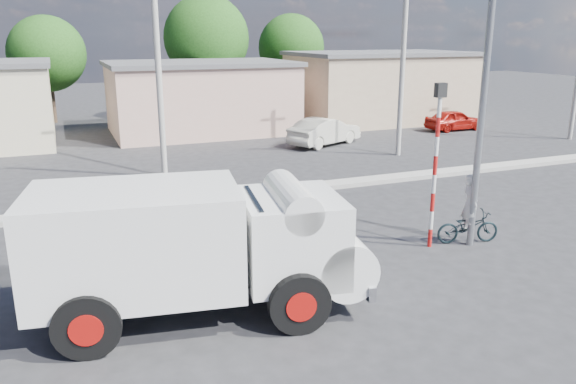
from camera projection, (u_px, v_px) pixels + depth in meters
name	position (u px, v px, depth m)	size (l,w,h in m)	color
ground_plane	(351.00, 288.00, 12.65)	(120.00, 120.00, 0.00)	#28282A
median	(243.00, 195.00, 19.75)	(40.00, 0.80, 0.16)	#99968E
truck	(203.00, 244.00, 11.13)	(6.87, 3.44, 2.71)	black
bicycle	(468.00, 227.00, 15.32)	(0.60, 1.73, 0.91)	black
cyclist	(469.00, 214.00, 15.22)	(0.60, 0.39, 1.65)	silver
car_cream	(325.00, 131.00, 28.85)	(1.49, 4.27, 1.41)	beige
car_red	(454.00, 120.00, 33.29)	(1.44, 3.58, 1.22)	#A2110B
traffic_pole	(436.00, 152.00, 14.45)	(0.28, 0.18, 4.36)	red
streetlight	(482.00, 58.00, 13.88)	(2.34, 0.22, 9.00)	slate
building_row	(185.00, 96.00, 32.07)	(37.80, 7.30, 4.44)	beige
tree_row	(109.00, 45.00, 36.00)	(34.13, 7.32, 8.10)	#38281E
utility_poles	(285.00, 70.00, 23.42)	(35.40, 0.24, 8.00)	#99968E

